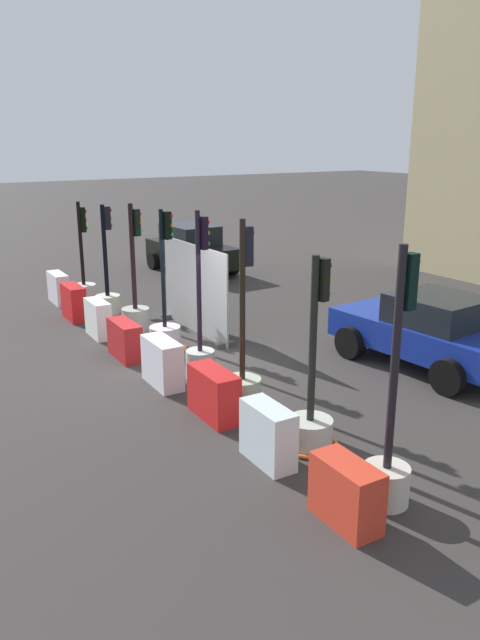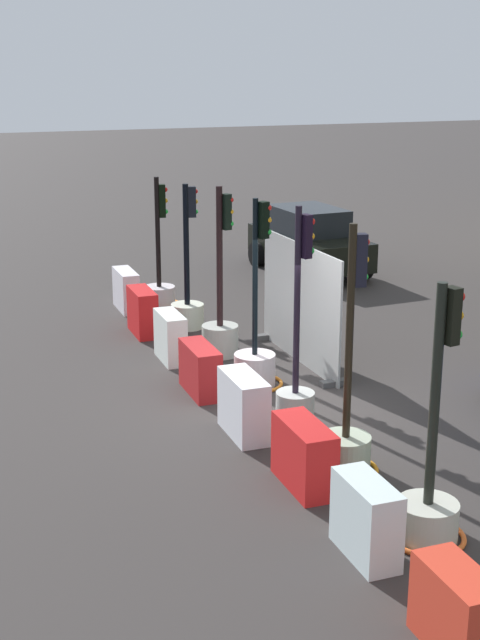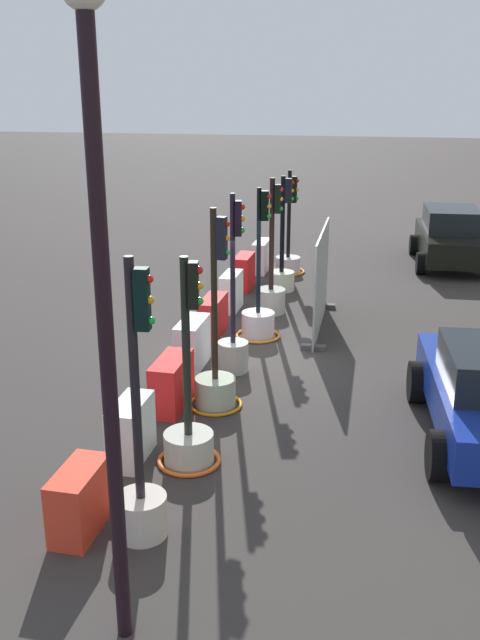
{
  "view_description": "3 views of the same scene",
  "coord_description": "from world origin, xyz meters",
  "px_view_note": "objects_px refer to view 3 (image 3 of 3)",
  "views": [
    {
      "loc": [
        11.28,
        -5.56,
        4.62
      ],
      "look_at": [
        2.32,
        0.03,
        1.51
      ],
      "focal_mm": 34.76,
      "sensor_mm": 36.0,
      "label": 1
    },
    {
      "loc": [
        12.07,
        -5.3,
        5.24
      ],
      "look_at": [
        -1.04,
        -0.16,
        1.13
      ],
      "focal_mm": 49.58,
      "sensor_mm": 36.0,
      "label": 2
    },
    {
      "loc": [
        13.12,
        2.41,
        5.18
      ],
      "look_at": [
        1.42,
        0.12,
        1.15
      ],
      "focal_mm": 39.76,
      "sensor_mm": 36.0,
      "label": 3
    }
  ],
  "objects_px": {
    "construction_barrier_0": "(261,256)",
    "construction_barrier_6": "(131,431)",
    "traffic_light_1": "(282,269)",
    "street_lamp_post": "(102,269)",
    "traffic_light_4": "(233,338)",
    "traffic_light_3": "(258,316)",
    "construction_barrier_5": "(172,383)",
    "traffic_light_2": "(271,289)",
    "traffic_light_5": "(216,378)",
    "construction_barrier_3": "(213,316)",
    "traffic_light_6": "(189,432)",
    "construction_barrier_2": "(231,292)",
    "traffic_light_7": "(141,483)",
    "construction_barrier_1": "(244,272)",
    "traffic_light_0": "(288,257)",
    "car_black_sedan": "(450,237)",
    "construction_barrier_4": "(192,344)",
    "construction_barrier_7": "(80,500)"
  },
  "relations": [
    {
      "from": "construction_barrier_0",
      "to": "construction_barrier_6",
      "type": "relative_size",
      "value": 1.14
    },
    {
      "from": "traffic_light_1",
      "to": "street_lamp_post",
      "type": "relative_size",
      "value": 0.49
    },
    {
      "from": "construction_barrier_0",
      "to": "traffic_light_4",
      "type": "bearing_deg",
      "value": 5.39
    },
    {
      "from": "traffic_light_3",
      "to": "construction_barrier_5",
      "type": "distance_m",
      "value": 3.77
    },
    {
      "from": "traffic_light_2",
      "to": "construction_barrier_5",
      "type": "xyz_separation_m",
      "value": [
        5.39,
        -0.84,
        -0.15
      ]
    },
    {
      "from": "traffic_light_5",
      "to": "construction_barrier_3",
      "type": "distance_m",
      "value": 3.56
    },
    {
      "from": "traffic_light_2",
      "to": "construction_barrier_0",
      "type": "xyz_separation_m",
      "value": [
        -3.71,
        -0.85,
        -0.14
      ]
    },
    {
      "from": "traffic_light_6",
      "to": "construction_barrier_2",
      "type": "relative_size",
      "value": 3.07
    },
    {
      "from": "traffic_light_6",
      "to": "traffic_light_2",
      "type": "bearing_deg",
      "value": 179.27
    },
    {
      "from": "traffic_light_4",
      "to": "construction_barrier_0",
      "type": "xyz_separation_m",
      "value": [
        -7.36,
        -0.69,
        -0.2
      ]
    },
    {
      "from": "traffic_light_4",
      "to": "traffic_light_5",
      "type": "distance_m",
      "value": 1.55
    },
    {
      "from": "traffic_light_7",
      "to": "construction_barrier_6",
      "type": "height_order",
      "value": "traffic_light_7"
    },
    {
      "from": "construction_barrier_1",
      "to": "construction_barrier_2",
      "type": "relative_size",
      "value": 1.07
    },
    {
      "from": "traffic_light_4",
      "to": "traffic_light_7",
      "type": "height_order",
      "value": "traffic_light_7"
    },
    {
      "from": "construction_barrier_0",
      "to": "traffic_light_0",
      "type": "bearing_deg",
      "value": 91.75
    },
    {
      "from": "traffic_light_4",
      "to": "car_black_sedan",
      "type": "distance_m",
      "value": 10.31
    },
    {
      "from": "traffic_light_7",
      "to": "construction_barrier_4",
      "type": "relative_size",
      "value": 3.15
    },
    {
      "from": "construction_barrier_7",
      "to": "traffic_light_6",
      "type": "bearing_deg",
      "value": 154.4
    },
    {
      "from": "construction_barrier_2",
      "to": "construction_barrier_6",
      "type": "bearing_deg",
      "value": 0.26
    },
    {
      "from": "construction_barrier_1",
      "to": "construction_barrier_4",
      "type": "xyz_separation_m",
      "value": [
        5.41,
        0.03,
        0.0
      ]
    },
    {
      "from": "traffic_light_3",
      "to": "construction_barrier_7",
      "type": "bearing_deg",
      "value": -7.51
    },
    {
      "from": "construction_barrier_2",
      "to": "car_black_sedan",
      "type": "xyz_separation_m",
      "value": [
        -5.53,
        5.43,
        0.39
      ]
    },
    {
      "from": "traffic_light_1",
      "to": "street_lamp_post",
      "type": "height_order",
      "value": "street_lamp_post"
    },
    {
      "from": "street_lamp_post",
      "to": "construction_barrier_6",
      "type": "bearing_deg",
      "value": -161.93
    },
    {
      "from": "construction_barrier_0",
      "to": "construction_barrier_2",
      "type": "relative_size",
      "value": 1.14
    },
    {
      "from": "traffic_light_1",
      "to": "construction_barrier_6",
      "type": "height_order",
      "value": "traffic_light_1"
    },
    {
      "from": "construction_barrier_1",
      "to": "traffic_light_2",
      "type": "bearing_deg",
      "value": 28.78
    },
    {
      "from": "construction_barrier_3",
      "to": "car_black_sedan",
      "type": "height_order",
      "value": "car_black_sedan"
    },
    {
      "from": "construction_barrier_6",
      "to": "traffic_light_5",
      "type": "bearing_deg",
      "value": 157.99
    },
    {
      "from": "traffic_light_6",
      "to": "traffic_light_5",
      "type": "bearing_deg",
      "value": -178.54
    },
    {
      "from": "traffic_light_2",
      "to": "traffic_light_6",
      "type": "relative_size",
      "value": 1.04
    },
    {
      "from": "street_lamp_post",
      "to": "car_black_sedan",
      "type": "bearing_deg",
      "value": 164.83
    },
    {
      "from": "traffic_light_2",
      "to": "construction_barrier_2",
      "type": "relative_size",
      "value": 3.2
    },
    {
      "from": "traffic_light_5",
      "to": "construction_barrier_3",
      "type": "height_order",
      "value": "traffic_light_5"
    },
    {
      "from": "construction_barrier_1",
      "to": "construction_barrier_5",
      "type": "height_order",
      "value": "construction_barrier_1"
    },
    {
      "from": "construction_barrier_2",
      "to": "street_lamp_post",
      "type": "relative_size",
      "value": 0.16
    },
    {
      "from": "traffic_light_4",
      "to": "construction_barrier_3",
      "type": "xyz_separation_m",
      "value": [
        -1.91,
        -0.84,
        -0.24
      ]
    },
    {
      "from": "traffic_light_4",
      "to": "construction_barrier_7",
      "type": "relative_size",
      "value": 3.43
    },
    {
      "from": "traffic_light_0",
      "to": "construction_barrier_1",
      "type": "xyz_separation_m",
      "value": [
        1.92,
        -0.92,
        0.02
      ]
    },
    {
      "from": "traffic_light_5",
      "to": "traffic_light_2",
      "type": "bearing_deg",
      "value": 178.48
    },
    {
      "from": "traffic_light_4",
      "to": "traffic_light_5",
      "type": "bearing_deg",
      "value": 0.56
    },
    {
      "from": "construction_barrier_4",
      "to": "construction_barrier_7",
      "type": "xyz_separation_m",
      "value": [
        5.31,
        0.0,
        -0.05
      ]
    },
    {
      "from": "traffic_light_0",
      "to": "traffic_light_6",
      "type": "height_order",
      "value": "traffic_light_6"
    },
    {
      "from": "traffic_light_2",
      "to": "traffic_light_5",
      "type": "relative_size",
      "value": 0.94
    },
    {
      "from": "traffic_light_0",
      "to": "traffic_light_3",
      "type": "height_order",
      "value": "traffic_light_3"
    },
    {
      "from": "car_black_sedan",
      "to": "traffic_light_1",
      "type": "bearing_deg",
      "value": -50.9
    },
    {
      "from": "traffic_light_1",
      "to": "traffic_light_5",
      "type": "height_order",
      "value": "traffic_light_5"
    },
    {
      "from": "traffic_light_5",
      "to": "construction_barrier_6",
      "type": "distance_m",
      "value": 2.11
    },
    {
      "from": "traffic_light_0",
      "to": "traffic_light_1",
      "type": "distance_m",
      "value": 1.82
    },
    {
      "from": "construction_barrier_2",
      "to": "construction_barrier_4",
      "type": "relative_size",
      "value": 0.9
    }
  ]
}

